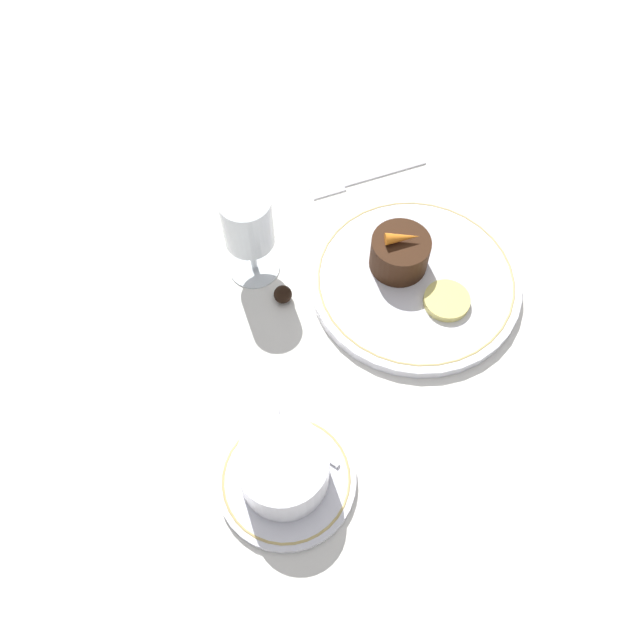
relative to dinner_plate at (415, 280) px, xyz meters
name	(u,v)px	position (x,y,z in m)	size (l,w,h in m)	color
ground_plane	(378,284)	(0.01, 0.05, -0.01)	(3.00, 3.00, 0.00)	white
dinner_plate	(415,280)	(0.00, 0.00, 0.00)	(0.27, 0.27, 0.01)	white
saucer	(287,479)	(-0.24, 0.20, 0.00)	(0.15, 0.15, 0.01)	white
coffee_cup	(283,468)	(-0.23, 0.20, 0.03)	(0.12, 0.10, 0.06)	white
spoon	(287,433)	(-0.18, 0.19, 0.00)	(0.08, 0.09, 0.00)	silver
wine_glass	(248,227)	(0.06, 0.21, 0.08)	(0.07, 0.07, 0.13)	silver
fork	(356,181)	(0.19, 0.05, -0.01)	(0.05, 0.18, 0.01)	silver
dessert_cake	(400,253)	(0.03, 0.02, 0.03)	(0.08, 0.08, 0.05)	#381E0F
carrot_garnish	(402,238)	(0.03, 0.02, 0.06)	(0.02, 0.04, 0.02)	orange
pineapple_slice	(447,301)	(-0.04, -0.03, 0.01)	(0.06, 0.06, 0.01)	#EFE075
chocolate_truffle	(283,294)	(0.00, 0.17, 0.00)	(0.02, 0.02, 0.02)	black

